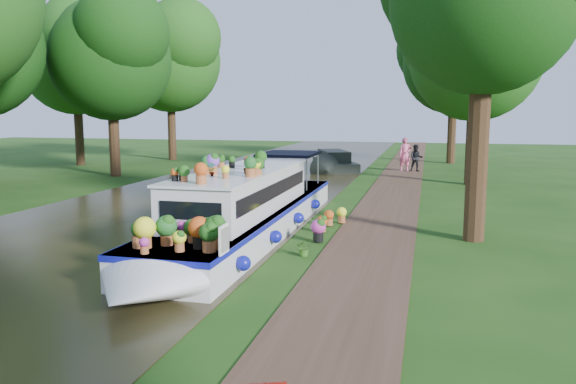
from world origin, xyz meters
The scene contains 13 objects.
ground centered at (0.00, 0.00, 0.00)m, with size 100.00×100.00×0.00m, color #193D0F.
canal_water centered at (-6.00, 0.00, 0.01)m, with size 10.00×100.00×0.02m, color black.
towpath centered at (1.20, 0.00, 0.01)m, with size 2.20×100.00×0.03m, color #422C1E.
plant_boat centered at (-2.25, 1.72, 0.85)m, with size 2.29×13.52×2.25m.
tree_near_mid centered at (4.48, 15.08, 6.44)m, with size 6.90×6.60×9.40m.
tree_near_far centered at (3.98, 26.09, 7.05)m, with size 7.59×7.26×10.30m.
tree_far_c centered at (-13.52, 14.08, 6.52)m, with size 7.13×6.82×9.59m.
tree_far_d centered at (-15.02, 24.10, 7.40)m, with size 8.05×7.70×10.85m.
tree_far_h centered at (-19.02, 19.09, 7.14)m, with size 7.82×7.48×10.49m.
second_boat centered at (-2.75, 19.69, 0.47)m, with size 3.52×6.31×1.14m.
pedestrian_pink centered at (1.28, 20.02, 0.99)m, with size 0.70×0.46×1.91m, color #D85985.
pedestrian_dark centered at (1.90, 19.97, 0.79)m, with size 0.74×0.58×1.52m, color black.
verge_plant centered at (-0.24, 0.29, 0.21)m, with size 0.38×0.33×0.43m, color #37681F.
Camera 1 is at (2.54, -12.45, 3.45)m, focal length 35.00 mm.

